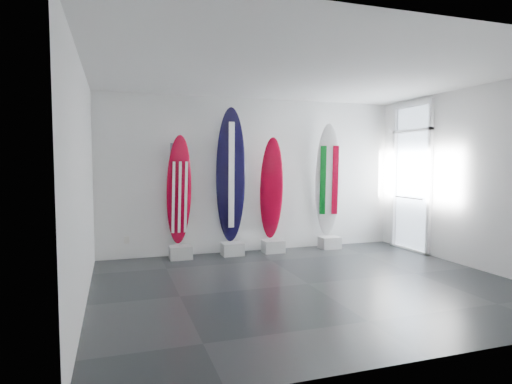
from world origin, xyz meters
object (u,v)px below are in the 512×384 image
object	(u,v)px
surfboard_italy	(328,180)
surfboard_navy	(231,175)
surfboard_swiss	(272,189)
surfboard_usa	(179,191)

from	to	relation	value
surfboard_italy	surfboard_navy	bearing A→B (deg)	-161.62
surfboard_navy	surfboard_italy	distance (m)	2.06
surfboard_navy	surfboard_italy	xyz separation A→B (m)	(2.05, 0.00, -0.12)
surfboard_swiss	surfboard_italy	size ratio (longest dim) A/B	0.88
surfboard_swiss	surfboard_italy	xyz separation A→B (m)	(1.23, 0.00, 0.15)
surfboard_navy	surfboard_usa	bearing A→B (deg)	179.46
surfboard_swiss	surfboard_usa	bearing A→B (deg)	-169.22
surfboard_usa	surfboard_swiss	world-z (taller)	surfboard_usa
surfboard_usa	surfboard_italy	size ratio (longest dim) A/B	0.88
surfboard_usa	surfboard_swiss	distance (m)	1.80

